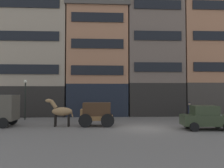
# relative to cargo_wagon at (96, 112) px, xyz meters

# --- Properties ---
(ground_plane) EXTENTS (120.00, 120.00, 0.00)m
(ground_plane) POSITION_rel_cargo_wagon_xyz_m (3.91, -1.36, -1.15)
(ground_plane) COLOR #605B56
(building_far_left) EXTENTS (8.61, 6.45, 15.49)m
(building_far_left) POSITION_rel_cargo_wagon_xyz_m (-7.82, 9.61, 6.64)
(building_far_left) COLOR black
(building_far_left) RESTS_ON ground_plane
(building_center_left) EXTENTS (7.68, 6.45, 13.60)m
(building_center_left) POSITION_rel_cargo_wagon_xyz_m (-0.02, 9.61, 5.70)
(building_center_left) COLOR black
(building_center_left) RESTS_ON ground_plane
(building_center_right) EXTENTS (7.19, 6.45, 15.56)m
(building_center_right) POSITION_rel_cargo_wagon_xyz_m (7.07, 9.61, 6.68)
(building_center_right) COLOR black
(building_center_right) RESTS_ON ground_plane
(building_far_right) EXTENTS (9.63, 6.45, 15.64)m
(building_far_right) POSITION_rel_cargo_wagon_xyz_m (15.13, 9.61, 6.71)
(building_far_right) COLOR #38332D
(building_far_right) RESTS_ON ground_plane
(cargo_wagon) EXTENTS (2.95, 1.59, 1.98)m
(cargo_wagon) POSITION_rel_cargo_wagon_xyz_m (0.00, 0.00, 0.00)
(cargo_wagon) COLOR brown
(cargo_wagon) RESTS_ON ground_plane
(draft_horse) EXTENTS (2.35, 0.65, 2.30)m
(draft_horse) POSITION_rel_cargo_wagon_xyz_m (-2.95, 0.00, 0.12)
(draft_horse) COLOR #937047
(draft_horse) RESTS_ON ground_plane
(sedan_dark) EXTENTS (3.82, 2.11, 1.83)m
(sedan_dark) POSITION_rel_cargo_wagon_xyz_m (8.40, -2.14, -0.23)
(sedan_dark) COLOR #2D3823
(sedan_dark) RESTS_ON ground_plane
(pedestrian_officer) EXTENTS (0.50, 0.50, 1.79)m
(pedestrian_officer) POSITION_rel_cargo_wagon_xyz_m (9.80, 4.35, -0.17)
(pedestrian_officer) COLOR black
(pedestrian_officer) RESTS_ON ground_plane
(streetlamp_curbside) EXTENTS (0.32, 0.32, 4.12)m
(streetlamp_curbside) POSITION_rel_cargo_wagon_xyz_m (-7.41, 4.50, 1.52)
(streetlamp_curbside) COLOR black
(streetlamp_curbside) RESTS_ON ground_plane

